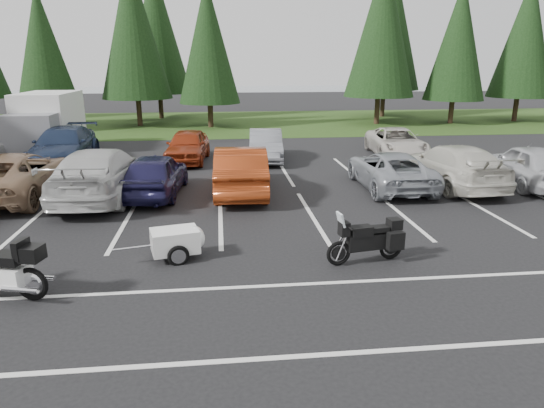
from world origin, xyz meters
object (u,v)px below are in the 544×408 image
at_px(car_far_3, 266,145).
at_px(cargo_trailer, 175,244).
at_px(box_truck, 44,124).
at_px(car_far_2, 188,146).
at_px(car_near_8, 529,165).
at_px(adventure_motorcycle, 366,236).
at_px(car_near_3, 101,173).
at_px(car_near_2, 16,175).
at_px(car_far_1, 64,146).
at_px(car_near_4, 155,174).
at_px(car_near_7, 452,166).
at_px(car_near_5, 241,170).
at_px(car_near_6, 390,170).
at_px(car_far_4, 396,142).

distance_m(car_far_3, cargo_trailer, 11.79).
height_order(box_truck, car_far_2, box_truck).
relative_size(box_truck, cargo_trailer, 3.63).
relative_size(car_near_8, adventure_motorcycle, 2.19).
xyz_separation_m(car_near_3, car_far_2, (2.50, 5.89, -0.11)).
xyz_separation_m(car_near_2, car_far_3, (8.91, 5.41, -0.07)).
bearing_deg(car_near_8, car_far_1, -13.49).
xyz_separation_m(car_near_4, car_far_1, (-4.67, 5.83, 0.07)).
relative_size(car_near_4, car_near_7, 0.82).
bearing_deg(box_truck, car_far_2, -21.85).
distance_m(car_near_2, car_near_5, 7.50).
distance_m(car_far_2, car_far_3, 3.56).
distance_m(car_near_2, car_near_8, 18.00).
distance_m(car_near_3, car_far_2, 6.40).
bearing_deg(car_near_8, box_truck, -19.15).
bearing_deg(car_near_6, car_near_3, 1.70).
relative_size(car_near_2, adventure_motorcycle, 2.64).
height_order(car_near_2, car_near_3, car_near_3).
height_order(car_near_2, car_far_2, car_near_2).
distance_m(car_near_2, cargo_trailer, 8.24).
xyz_separation_m(box_truck, car_near_8, (19.74, -8.78, -0.68)).
bearing_deg(car_near_8, adventure_motorcycle, 42.79).
height_order(car_near_2, car_near_8, car_near_8).
distance_m(car_near_6, car_near_7, 2.33).
distance_m(car_far_1, car_far_2, 5.43).
bearing_deg(car_near_7, car_near_5, -3.16).
bearing_deg(adventure_motorcycle, car_near_5, 101.24).
bearing_deg(car_near_2, adventure_motorcycle, 147.20).
xyz_separation_m(car_far_1, adventure_motorcycle, (10.08, -12.21, -0.17)).
bearing_deg(car_near_8, car_near_7, -0.53).
distance_m(car_near_5, car_far_1, 9.53).
xyz_separation_m(car_far_3, car_far_4, (6.32, 0.30, -0.03)).
xyz_separation_m(car_near_6, car_far_2, (-7.50, 5.67, 0.06)).
relative_size(box_truck, car_near_8, 1.23).
bearing_deg(adventure_motorcycle, car_near_4, 120.18).
xyz_separation_m(car_near_2, car_far_2, (5.36, 5.52, -0.04)).
xyz_separation_m(car_near_5, car_near_6, (5.35, 0.07, -0.15)).
distance_m(car_near_4, cargo_trailer, 5.80).
relative_size(car_near_5, adventure_motorcycle, 2.38).
xyz_separation_m(box_truck, adventure_motorcycle, (11.75, -15.01, -0.82)).
bearing_deg(car_near_2, car_far_2, -133.39).
distance_m(car_near_6, car_far_2, 9.40).
bearing_deg(car_near_4, car_near_2, 2.04).
distance_m(car_near_6, car_far_3, 6.82).
xyz_separation_m(car_near_7, car_far_1, (-15.25, 5.72, 0.03)).
height_order(car_near_2, car_far_3, car_near_2).
height_order(car_near_4, car_far_1, car_far_1).
bearing_deg(car_near_2, car_near_6, -179.93).
relative_size(car_near_4, adventure_motorcycle, 2.07).
bearing_deg(car_near_7, car_far_2, -33.72).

